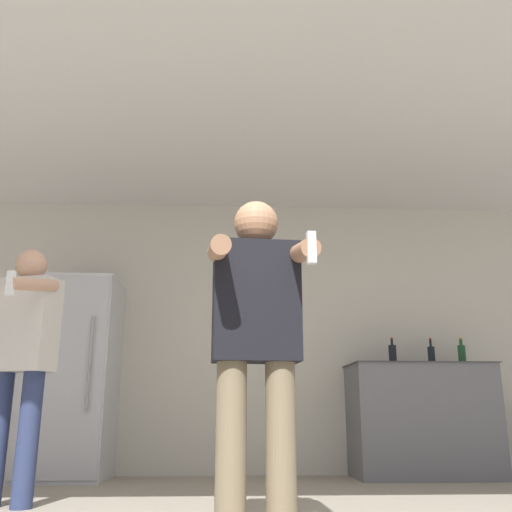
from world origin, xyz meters
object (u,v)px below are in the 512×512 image
at_px(bottle_brown_liquor, 393,353).
at_px(bottle_clear_vodka, 431,354).
at_px(refrigerator, 72,376).
at_px(person_man_side, 21,349).
at_px(bottle_red_label, 462,353).
at_px(person_woman_foreground, 256,334).

relative_size(bottle_brown_liquor, bottle_clear_vodka, 1.01).
height_order(refrigerator, person_man_side, refrigerator).
bearing_deg(bottle_red_label, person_woman_foreground, -129.55).
distance_m(refrigerator, person_man_side, 1.44).
xyz_separation_m(refrigerator, bottle_red_label, (3.41, -0.07, 0.21)).
distance_m(refrigerator, bottle_red_label, 3.42).
relative_size(bottle_brown_liquor, bottle_red_label, 0.97).
relative_size(refrigerator, bottle_clear_vodka, 7.49).
distance_m(refrigerator, person_woman_foreground, 2.83).
height_order(bottle_clear_vodka, person_woman_foreground, person_woman_foreground).
bearing_deg(bottle_brown_liquor, bottle_red_label, 0.00).
distance_m(bottle_brown_liquor, person_woman_foreground, 2.69).
distance_m(person_woman_foreground, person_man_side, 1.73).
xyz_separation_m(bottle_clear_vodka, person_man_side, (-3.08, -1.36, -0.12)).
height_order(bottle_clear_vodka, person_man_side, person_man_side).
relative_size(bottle_red_label, person_woman_foreground, 0.15).
bearing_deg(bottle_clear_vodka, person_woman_foreground, -125.32).
relative_size(refrigerator, bottle_red_label, 7.14).
bearing_deg(refrigerator, bottle_red_label, -1.19).
bearing_deg(bottle_brown_liquor, person_woman_foreground, -119.27).
bearing_deg(refrigerator, bottle_clear_vodka, -1.30).
bearing_deg(bottle_clear_vodka, person_man_side, -156.14).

